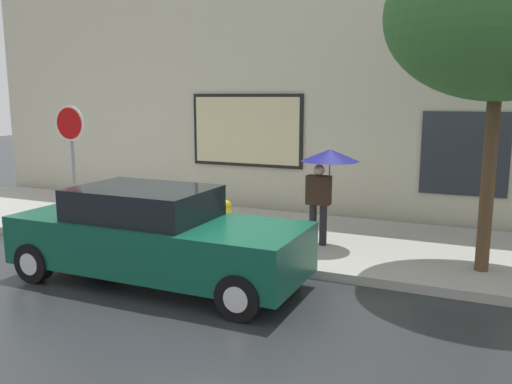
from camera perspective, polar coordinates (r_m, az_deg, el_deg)
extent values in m
plane|color=#282B2D|center=(8.38, -4.97, -10.12)|extent=(60.00, 60.00, 0.00)
cube|color=#A3A099|center=(10.95, 2.67, -4.79)|extent=(20.00, 4.00, 0.15)
cube|color=beige|center=(12.96, 6.94, 12.75)|extent=(20.00, 0.40, 7.00)
cube|color=black|center=(13.42, -1.04, 6.64)|extent=(3.00, 0.06, 1.81)
cube|color=beige|center=(13.39, -1.09, 6.63)|extent=(2.84, 0.03, 1.65)
cube|color=#262B33|center=(12.21, 21.49, 3.82)|extent=(1.80, 0.04, 1.80)
cube|color=#0F4C38|center=(8.51, -10.54, -5.40)|extent=(4.71, 1.72, 0.77)
cube|color=black|center=(8.50, -11.99, -1.13)|extent=(2.12, 1.51, 0.48)
cylinder|color=black|center=(8.45, 2.88, -7.62)|extent=(0.64, 0.22, 0.64)
cylinder|color=silver|center=(8.45, 2.88, -7.62)|extent=(0.35, 0.24, 0.35)
cylinder|color=black|center=(7.09, -1.83, -11.20)|extent=(0.64, 0.22, 0.64)
cylinder|color=silver|center=(7.09, -1.83, -11.20)|extent=(0.35, 0.24, 0.35)
cylinder|color=black|center=(10.27, -16.33, -4.81)|extent=(0.64, 0.22, 0.64)
cylinder|color=silver|center=(10.27, -16.33, -4.81)|extent=(0.35, 0.24, 0.35)
cylinder|color=black|center=(9.17, -22.74, -6.99)|extent=(0.64, 0.22, 0.64)
cylinder|color=silver|center=(9.17, -22.74, -6.99)|extent=(0.35, 0.24, 0.35)
cylinder|color=yellow|center=(10.45, -3.26, -3.25)|extent=(0.22, 0.22, 0.66)
sphere|color=gold|center=(10.38, -3.28, -1.48)|extent=(0.23, 0.23, 0.23)
cylinder|color=gold|center=(10.31, -3.67, -3.26)|extent=(0.09, 0.12, 0.09)
cylinder|color=gold|center=(10.58, -2.86, -2.89)|extent=(0.09, 0.12, 0.09)
cylinder|color=yellow|center=(10.52, -3.24, -4.83)|extent=(0.30, 0.30, 0.06)
cylinder|color=black|center=(10.10, 6.12, -3.44)|extent=(0.14, 0.14, 0.77)
cylinder|color=black|center=(10.04, 7.22, -3.54)|extent=(0.14, 0.14, 0.77)
cube|color=black|center=(9.94, 6.75, 0.21)|extent=(0.45, 0.22, 0.55)
sphere|color=tan|center=(9.88, 6.79, 2.36)|extent=(0.21, 0.21, 0.21)
cylinder|color=#4C4C51|center=(9.84, 7.90, 1.56)|extent=(0.02, 0.02, 0.90)
cone|color=navy|center=(9.79, 7.96, 3.94)|extent=(1.07, 1.07, 0.22)
cylinder|color=#4C3823|center=(9.05, 23.68, 1.44)|extent=(0.21, 0.21, 3.03)
ellipsoid|color=#33662D|center=(9.04, 24.84, 17.04)|extent=(3.45, 2.93, 2.59)
cylinder|color=gray|center=(12.05, -19.01, 2.59)|extent=(0.07, 0.07, 2.55)
cylinder|color=white|center=(11.95, -19.40, 6.97)|extent=(0.76, 0.02, 0.76)
cylinder|color=red|center=(11.94, -19.45, 6.97)|extent=(0.66, 0.02, 0.66)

